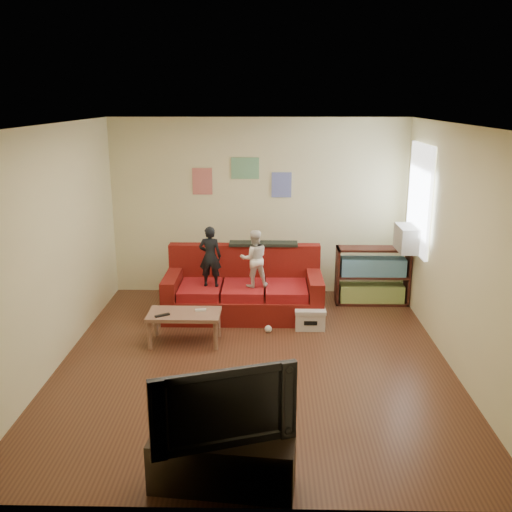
{
  "coord_description": "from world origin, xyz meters",
  "views": [
    {
      "loc": [
        0.15,
        -6.11,
        2.98
      ],
      "look_at": [
        0.0,
        0.8,
        1.05
      ],
      "focal_mm": 40.0,
      "sensor_mm": 36.0,
      "label": 1
    }
  ],
  "objects_px": {
    "sofa": "(244,291)",
    "bookshelf": "(372,279)",
    "child_b": "(254,258)",
    "coffee_table": "(184,317)",
    "television": "(221,402)",
    "file_box": "(310,318)",
    "child_a": "(210,256)",
    "tv_stand": "(222,463)"
  },
  "relations": [
    {
      "from": "child_a",
      "to": "file_box",
      "type": "bearing_deg",
      "value": 169.16
    },
    {
      "from": "bookshelf",
      "to": "child_a",
      "type": "bearing_deg",
      "value": -165.25
    },
    {
      "from": "sofa",
      "to": "bookshelf",
      "type": "distance_m",
      "value": 1.94
    },
    {
      "from": "tv_stand",
      "to": "sofa",
      "type": "bearing_deg",
      "value": 95.85
    },
    {
      "from": "sofa",
      "to": "child_a",
      "type": "bearing_deg",
      "value": -158.87
    },
    {
      "from": "tv_stand",
      "to": "television",
      "type": "height_order",
      "value": "television"
    },
    {
      "from": "coffee_table",
      "to": "television",
      "type": "xyz_separation_m",
      "value": [
        0.69,
        -2.74,
        0.4
      ]
    },
    {
      "from": "television",
      "to": "tv_stand",
      "type": "bearing_deg",
      "value": 0.0
    },
    {
      "from": "television",
      "to": "bookshelf",
      "type": "bearing_deg",
      "value": 47.59
    },
    {
      "from": "child_a",
      "to": "bookshelf",
      "type": "height_order",
      "value": "child_a"
    },
    {
      "from": "bookshelf",
      "to": "tv_stand",
      "type": "height_order",
      "value": "bookshelf"
    },
    {
      "from": "child_b",
      "to": "television",
      "type": "height_order",
      "value": "child_b"
    },
    {
      "from": "child_a",
      "to": "coffee_table",
      "type": "xyz_separation_m",
      "value": [
        -0.25,
        -0.88,
        -0.54
      ]
    },
    {
      "from": "file_box",
      "to": "tv_stand",
      "type": "height_order",
      "value": "tv_stand"
    },
    {
      "from": "coffee_table",
      "to": "tv_stand",
      "type": "distance_m",
      "value": 2.82
    },
    {
      "from": "child_a",
      "to": "television",
      "type": "xyz_separation_m",
      "value": [
        0.44,
        -3.61,
        -0.13
      ]
    },
    {
      "from": "child_a",
      "to": "child_b",
      "type": "bearing_deg",
      "value": -175.69
    },
    {
      "from": "child_a",
      "to": "bookshelf",
      "type": "bearing_deg",
      "value": -160.94
    },
    {
      "from": "child_a",
      "to": "child_b",
      "type": "xyz_separation_m",
      "value": [
        0.6,
        0.0,
        -0.02
      ]
    },
    {
      "from": "tv_stand",
      "to": "file_box",
      "type": "bearing_deg",
      "value": 80.34
    },
    {
      "from": "child_b",
      "to": "file_box",
      "type": "distance_m",
      "value": 1.1
    },
    {
      "from": "child_b",
      "to": "television",
      "type": "relative_size",
      "value": 0.71
    },
    {
      "from": "sofa",
      "to": "child_a",
      "type": "distance_m",
      "value": 0.74
    },
    {
      "from": "child_b",
      "to": "bookshelf",
      "type": "bearing_deg",
      "value": -172.85
    },
    {
      "from": "file_box",
      "to": "tv_stand",
      "type": "xyz_separation_m",
      "value": [
        -0.91,
        -3.25,
        0.07
      ]
    },
    {
      "from": "sofa",
      "to": "bookshelf",
      "type": "height_order",
      "value": "sofa"
    },
    {
      "from": "sofa",
      "to": "file_box",
      "type": "height_order",
      "value": "sofa"
    },
    {
      "from": "child_a",
      "to": "coffee_table",
      "type": "relative_size",
      "value": 0.94
    },
    {
      "from": "file_box",
      "to": "television",
      "type": "distance_m",
      "value": 3.43
    },
    {
      "from": "sofa",
      "to": "bookshelf",
      "type": "relative_size",
      "value": 2.04
    },
    {
      "from": "coffee_table",
      "to": "file_box",
      "type": "bearing_deg",
      "value": 17.75
    },
    {
      "from": "sofa",
      "to": "child_b",
      "type": "bearing_deg",
      "value": -49.79
    },
    {
      "from": "tv_stand",
      "to": "television",
      "type": "xyz_separation_m",
      "value": [
        0.0,
        0.0,
        0.53
      ]
    },
    {
      "from": "child_a",
      "to": "tv_stand",
      "type": "xyz_separation_m",
      "value": [
        0.44,
        -3.61,
        -0.67
      ]
    },
    {
      "from": "child_a",
      "to": "file_box",
      "type": "distance_m",
      "value": 1.58
    },
    {
      "from": "child_a",
      "to": "television",
      "type": "height_order",
      "value": "child_a"
    },
    {
      "from": "bookshelf",
      "to": "child_b",
      "type": "bearing_deg",
      "value": -160.5
    },
    {
      "from": "television",
      "to": "file_box",
      "type": "bearing_deg",
      "value": 56.05
    },
    {
      "from": "child_b",
      "to": "tv_stand",
      "type": "xyz_separation_m",
      "value": [
        -0.16,
        -3.61,
        -0.65
      ]
    },
    {
      "from": "tv_stand",
      "to": "television",
      "type": "relative_size",
      "value": 1.01
    },
    {
      "from": "child_b",
      "to": "tv_stand",
      "type": "distance_m",
      "value": 3.67
    },
    {
      "from": "child_b",
      "to": "sofa",
      "type": "bearing_deg",
      "value": -62.14
    }
  ]
}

